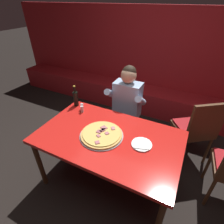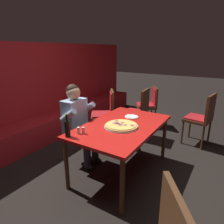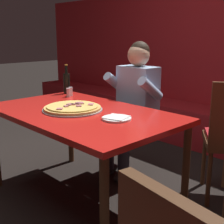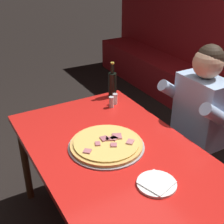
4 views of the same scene
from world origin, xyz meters
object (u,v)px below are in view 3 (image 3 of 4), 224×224
object	(u,v)px
beer_bottle	(67,82)
shaker_oregano	(71,92)
diner_seated_blue_shirt	(132,102)
pizza	(73,108)
plate_white_paper	(117,118)
main_dining_table	(81,120)
shaker_red_pepper_flakes	(68,93)

from	to	relation	value
beer_bottle	shaker_oregano	size ratio (longest dim) A/B	3.40
beer_bottle	shaker_oregano	bearing A→B (deg)	-21.53
beer_bottle	diner_seated_blue_shirt	size ratio (longest dim) A/B	0.23
pizza	shaker_oregano	world-z (taller)	shaker_oregano
beer_bottle	plate_white_paper	bearing A→B (deg)	-17.76
main_dining_table	shaker_red_pepper_flakes	distance (m)	0.59
shaker_oregano	diner_seated_blue_shirt	distance (m)	0.60
plate_white_paper	shaker_red_pepper_flakes	bearing A→B (deg)	165.26
main_dining_table	plate_white_paper	size ratio (longest dim) A/B	7.34
beer_bottle	shaker_red_pepper_flakes	size ratio (longest dim) A/B	3.40
main_dining_table	pizza	size ratio (longest dim) A/B	3.26
pizza	diner_seated_blue_shirt	world-z (taller)	diner_seated_blue_shirt
main_dining_table	shaker_oregano	size ratio (longest dim) A/B	17.93
pizza	plate_white_paper	world-z (taller)	pizza
pizza	beer_bottle	bearing A→B (deg)	147.44
main_dining_table	diner_seated_blue_shirt	xyz separation A→B (m)	(-0.10, 0.70, 0.02)
pizza	diner_seated_blue_shirt	bearing A→B (deg)	92.85
beer_bottle	diner_seated_blue_shirt	world-z (taller)	diner_seated_blue_shirt
main_dining_table	shaker_red_pepper_flakes	bearing A→B (deg)	153.38
beer_bottle	pizza	bearing A→B (deg)	-32.56
plate_white_paper	shaker_oregano	bearing A→B (deg)	162.81
main_dining_table	beer_bottle	distance (m)	0.80
plate_white_paper	beer_bottle	xyz separation A→B (m)	(-1.05, 0.34, 0.10)
shaker_red_pepper_flakes	diner_seated_blue_shirt	world-z (taller)	diner_seated_blue_shirt
main_dining_table	diner_seated_blue_shirt	distance (m)	0.71
main_dining_table	shaker_oregano	distance (m)	0.65
diner_seated_blue_shirt	shaker_oregano	bearing A→B (deg)	-139.54
shaker_oregano	diner_seated_blue_shirt	world-z (taller)	diner_seated_blue_shirt
main_dining_table	pizza	xyz separation A→B (m)	(-0.07, -0.03, 0.09)
beer_bottle	shaker_oregano	world-z (taller)	beer_bottle
shaker_oregano	main_dining_table	bearing A→B (deg)	-29.41
pizza	plate_white_paper	bearing A→B (deg)	7.82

